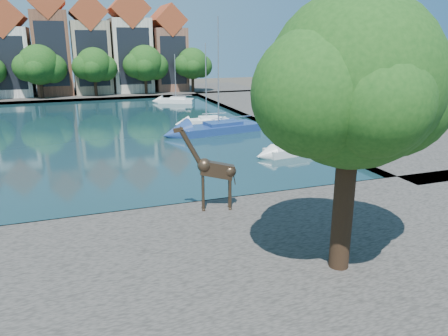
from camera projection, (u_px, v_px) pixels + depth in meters
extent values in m
plane|color=#38332B|center=(124.00, 219.00, 23.61)|extent=(160.00, 160.00, 0.00)
cube|color=black|center=(95.00, 132.00, 45.28)|extent=(38.00, 50.00, 0.08)
cube|color=#4E4843|center=(146.00, 279.00, 17.22)|extent=(50.00, 14.00, 0.50)
cube|color=#4E4843|center=(82.00, 94.00, 74.11)|extent=(60.00, 16.00, 0.50)
cube|color=#4E4843|center=(307.00, 116.00, 53.22)|extent=(14.00, 52.00, 0.50)
cylinder|color=#332114|center=(343.00, 203.00, 16.96)|extent=(0.80, 0.80, 5.50)
sphere|color=#164112|center=(354.00, 81.00, 15.62)|extent=(6.40, 6.40, 6.40)
sphere|color=#164112|center=(390.00, 96.00, 16.69)|extent=(4.80, 4.80, 4.80)
sphere|color=#164112|center=(316.00, 93.00, 14.79)|extent=(4.48, 4.48, 4.48)
cube|color=silver|center=(10.00, 62.00, 69.18)|extent=(6.37, 9.00, 10.50)
cube|color=#9B381F|center=(4.00, 17.00, 67.27)|extent=(6.43, 9.18, 6.43)
cube|color=black|center=(6.00, 63.00, 65.13)|extent=(5.20, 0.05, 7.88)
cube|color=brown|center=(53.00, 53.00, 70.90)|extent=(5.39, 9.00, 13.00)
cube|color=#9B381F|center=(47.00, 3.00, 68.69)|extent=(5.44, 9.18, 5.44)
cube|color=black|center=(52.00, 54.00, 66.86)|extent=(4.40, 0.05, 9.75)
cube|color=tan|center=(91.00, 57.00, 73.04)|extent=(5.88, 9.00, 11.50)
cube|color=#9B381F|center=(88.00, 13.00, 71.01)|extent=(5.94, 9.18, 5.94)
cube|color=black|center=(93.00, 59.00, 68.99)|extent=(4.80, 0.05, 8.62)
cube|color=beige|center=(130.00, 55.00, 75.04)|extent=(6.37, 9.00, 12.00)
cube|color=#9B381F|center=(128.00, 10.00, 72.92)|extent=(6.43, 9.18, 6.43)
cube|color=black|center=(134.00, 56.00, 71.00)|extent=(5.20, 0.05, 9.00)
cube|color=brown|center=(168.00, 59.00, 77.34)|extent=(5.39, 9.00, 10.50)
cube|color=#9B381F|center=(166.00, 21.00, 75.49)|extent=(5.44, 9.18, 5.44)
cube|color=black|center=(174.00, 60.00, 73.29)|extent=(4.40, 0.05, 7.88)
cylinder|color=#332114|center=(41.00, 88.00, 66.70)|extent=(0.50, 0.50, 3.20)
sphere|color=#124012|center=(39.00, 65.00, 65.72)|extent=(6.00, 6.00, 6.00)
sphere|color=#124012|center=(52.00, 68.00, 66.74)|extent=(4.50, 4.50, 4.50)
sphere|color=#124012|center=(27.00, 67.00, 64.92)|extent=(4.20, 4.20, 4.20)
cylinder|color=#332114|center=(96.00, 86.00, 69.26)|extent=(0.50, 0.50, 3.20)
sphere|color=#124012|center=(94.00, 65.00, 68.34)|extent=(5.40, 5.40, 5.40)
sphere|color=#124012|center=(105.00, 68.00, 69.28)|extent=(4.05, 4.05, 4.05)
sphere|color=#124012|center=(84.00, 67.00, 67.58)|extent=(3.78, 3.78, 3.78)
cylinder|color=#332114|center=(146.00, 84.00, 71.82)|extent=(0.50, 0.50, 3.20)
sphere|color=#124012|center=(145.00, 63.00, 70.86)|extent=(5.80, 5.80, 5.80)
sphere|color=#124012|center=(155.00, 67.00, 71.86)|extent=(4.35, 4.35, 4.35)
sphere|color=#124012|center=(136.00, 65.00, 70.07)|extent=(4.06, 4.06, 4.06)
cylinder|color=#332114|center=(193.00, 82.00, 74.38)|extent=(0.50, 0.50, 3.20)
sphere|color=#124012|center=(192.00, 63.00, 73.47)|extent=(5.20, 5.20, 5.20)
sphere|color=#124012|center=(201.00, 66.00, 74.39)|extent=(3.90, 3.90, 3.90)
sphere|color=#124012|center=(185.00, 65.00, 72.73)|extent=(3.64, 3.64, 3.64)
cylinder|color=#392A1C|center=(203.00, 194.00, 23.13)|extent=(0.14, 0.14, 1.89)
cylinder|color=#392A1C|center=(203.00, 192.00, 23.51)|extent=(0.14, 0.14, 1.89)
cylinder|color=#392A1C|center=(230.00, 193.00, 23.27)|extent=(0.14, 0.14, 1.89)
cylinder|color=#392A1C|center=(229.00, 191.00, 23.65)|extent=(0.14, 0.14, 1.89)
cube|color=#392A1C|center=(217.00, 170.00, 23.03)|extent=(1.90, 0.91, 1.10)
cylinder|color=#392A1C|center=(191.00, 148.00, 22.55)|extent=(1.24, 0.55, 1.96)
cube|color=#392A1C|center=(178.00, 130.00, 22.21)|extent=(0.55, 0.28, 0.30)
cube|color=silver|center=(293.00, 150.00, 36.29)|extent=(5.13, 2.40, 0.80)
cube|color=silver|center=(293.00, 146.00, 36.21)|extent=(2.31, 1.50, 0.44)
cylinder|color=#B2B2B7|center=(295.00, 102.00, 35.17)|extent=(0.11, 0.11, 7.39)
cube|color=navy|center=(219.00, 128.00, 44.72)|extent=(8.80, 4.29, 0.97)
cube|color=navy|center=(219.00, 124.00, 44.62)|extent=(3.98, 2.64, 0.54)
cylinder|color=#B2B2B7|center=(218.00, 72.00, 43.13)|extent=(0.13, 0.13, 10.55)
cube|color=white|center=(206.00, 121.00, 48.54)|extent=(5.02, 1.89, 0.86)
cube|color=white|center=(206.00, 118.00, 48.46)|extent=(2.21, 1.29, 0.48)
cylinder|color=#B2B2B7|center=(206.00, 82.00, 47.31)|extent=(0.11, 0.11, 8.14)
cube|color=silver|center=(176.00, 100.00, 64.94)|extent=(5.37, 3.71, 0.81)
cube|color=silver|center=(176.00, 98.00, 64.86)|extent=(2.54, 2.05, 0.45)
cylinder|color=#B2B2B7|center=(175.00, 77.00, 63.96)|extent=(0.11, 0.11, 6.41)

